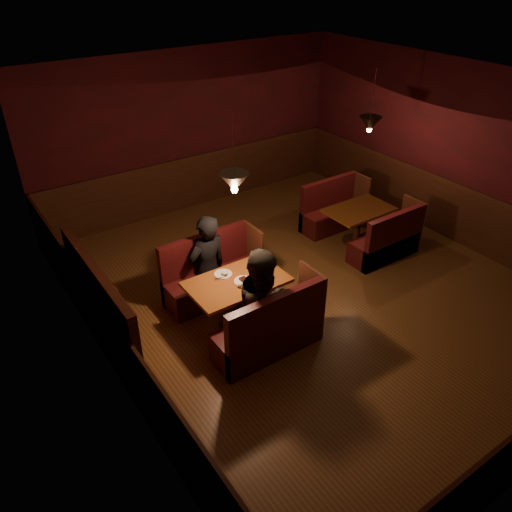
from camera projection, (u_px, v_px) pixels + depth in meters
room at (297, 232)px, 6.72m from camera, size 6.02×7.02×2.92m
main_table at (238, 290)px, 6.49m from camera, size 1.28×0.78×0.89m
main_bench_far at (212, 278)px, 7.12m from camera, size 1.40×0.50×0.96m
main_bench_near at (271, 333)px, 6.10m from camera, size 1.40×0.50×0.96m
second_table at (358, 218)px, 8.33m from camera, size 1.11×0.71×0.62m
second_bench_far at (332, 212)px, 8.91m from camera, size 1.22×0.46×0.87m
second_bench_near at (388, 243)px, 7.98m from camera, size 1.22×0.46×0.87m
diner_a at (206, 248)px, 6.77m from camera, size 0.66×0.47×1.68m
diner_b at (265, 289)px, 5.91m from camera, size 1.01×0.89×1.75m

